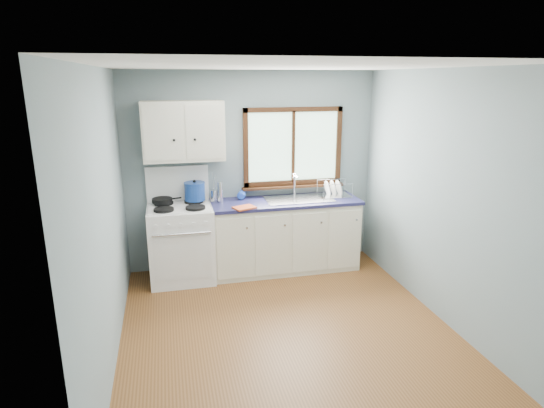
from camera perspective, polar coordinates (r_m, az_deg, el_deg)
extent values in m
cube|color=brown|center=(4.66, 2.00, -15.68)|extent=(3.20, 3.60, 0.02)
cube|color=white|center=(3.98, 2.36, 17.05)|extent=(3.20, 3.60, 0.02)
cube|color=gray|center=(5.86, -2.51, 4.18)|extent=(3.20, 0.02, 2.50)
cube|color=gray|center=(2.56, 13.11, -11.65)|extent=(3.20, 0.02, 2.50)
cube|color=gray|center=(4.05, -20.42, -2.04)|extent=(0.02, 3.60, 2.50)
cube|color=gray|center=(4.82, 20.97, 0.63)|extent=(0.02, 3.60, 2.50)
cube|color=white|center=(5.65, -11.29, -4.89)|extent=(0.76, 0.65, 0.92)
cube|color=white|center=(5.75, -11.77, 2.52)|extent=(0.76, 0.05, 0.44)
cube|color=silver|center=(5.51, -11.55, -0.35)|extent=(0.72, 0.59, 0.01)
cylinder|color=black|center=(5.36, -13.42, -0.70)|extent=(0.23, 0.23, 0.03)
cylinder|color=black|center=(5.36, -9.58, -0.46)|extent=(0.23, 0.23, 0.03)
cylinder|color=black|center=(5.65, -13.44, 0.14)|extent=(0.23, 0.23, 0.03)
cylinder|color=black|center=(5.65, -9.79, 0.36)|extent=(0.23, 0.23, 0.03)
cylinder|color=silver|center=(5.25, -11.28, -3.73)|extent=(0.66, 0.02, 0.02)
cube|color=silver|center=(5.37, -11.12, -6.67)|extent=(0.66, 0.01, 0.55)
cube|color=silver|center=(5.85, 1.59, -4.06)|extent=(1.85, 0.60, 0.88)
cube|color=black|center=(6.02, 1.51, -7.59)|extent=(1.85, 0.54, 0.08)
cube|color=#18183F|center=(5.72, 1.63, 0.28)|extent=(1.89, 0.64, 0.04)
cube|color=silver|center=(5.76, 3.36, 0.61)|extent=(0.84, 0.46, 0.01)
cube|color=silver|center=(5.72, 1.43, -0.21)|extent=(0.36, 0.40, 0.14)
cube|color=silver|center=(5.83, 5.23, 0.03)|extent=(0.36, 0.40, 0.14)
cylinder|color=silver|center=(5.91, 2.83, 2.38)|extent=(0.02, 0.02, 0.28)
cylinder|color=silver|center=(5.82, 3.04, 3.48)|extent=(0.02, 0.16, 0.02)
sphere|color=silver|center=(5.88, 2.85, 3.71)|extent=(0.04, 0.04, 0.04)
cube|color=#9EC6A8|center=(5.91, 2.63, 7.22)|extent=(1.22, 0.01, 0.92)
cube|color=#381E0E|center=(5.84, 2.74, 11.76)|extent=(1.30, 0.05, 0.06)
cube|color=#381E0E|center=(5.98, 2.63, 2.74)|extent=(1.30, 0.05, 0.06)
cube|color=#381E0E|center=(5.76, -3.31, 6.99)|extent=(0.06, 0.05, 1.00)
cube|color=#381E0E|center=(6.09, 8.35, 7.32)|extent=(0.06, 0.05, 1.00)
cube|color=#381E0E|center=(5.89, 2.68, 7.20)|extent=(0.03, 0.05, 0.92)
cube|color=#381E0E|center=(5.96, 2.70, 2.21)|extent=(1.36, 0.10, 0.03)
cube|color=silver|center=(5.51, -11.05, 8.96)|extent=(0.95, 0.32, 0.70)
cube|color=silver|center=(5.34, -13.55, 8.62)|extent=(0.44, 0.01, 0.62)
cube|color=silver|center=(5.36, -8.41, 8.91)|extent=(0.44, 0.01, 0.62)
sphere|color=black|center=(5.33, -12.19, 7.83)|extent=(0.03, 0.03, 0.03)
sphere|color=black|center=(5.34, -9.65, 7.97)|extent=(0.03, 0.03, 0.03)
cylinder|color=black|center=(5.62, -13.62, 0.46)|extent=(0.30, 0.30, 0.05)
cube|color=black|center=(5.67, -11.97, 0.71)|extent=(0.14, 0.07, 0.01)
cylinder|color=navy|center=(5.62, -9.66, 1.54)|extent=(0.28, 0.28, 0.21)
cylinder|color=navy|center=(5.60, -9.71, 2.62)|extent=(0.29, 0.29, 0.01)
sphere|color=black|center=(5.59, -9.72, 2.81)|extent=(0.04, 0.04, 0.04)
cylinder|color=silver|center=(5.69, -7.17, 1.06)|extent=(0.14, 0.14, 0.14)
cylinder|color=silver|center=(5.67, -7.07, 2.56)|extent=(0.01, 0.01, 0.21)
cylinder|color=silver|center=(5.66, -7.46, 2.72)|extent=(0.01, 0.01, 0.25)
cylinder|color=silver|center=(5.64, -7.14, 2.39)|extent=(0.01, 0.01, 0.19)
cylinder|color=silver|center=(5.60, -6.53, 1.48)|extent=(0.07, 0.07, 0.27)
imported|color=blue|center=(5.70, -3.94, 1.79)|extent=(0.13, 0.13, 0.27)
cube|color=#C24E26|center=(5.36, -3.49, -0.45)|extent=(0.29, 0.25, 0.02)
cube|color=silver|center=(5.96, 7.82, 1.05)|extent=(0.41, 0.32, 0.01)
cylinder|color=silver|center=(5.74, 6.51, 1.46)|extent=(0.01, 0.01, 0.19)
cylinder|color=silver|center=(5.87, 10.08, 1.63)|extent=(0.01, 0.01, 0.19)
cylinder|color=silver|center=(6.01, 5.68, 2.12)|extent=(0.01, 0.01, 0.19)
cylinder|color=silver|center=(6.13, 9.11, 2.26)|extent=(0.01, 0.01, 0.19)
cylinder|color=silver|center=(5.78, 8.35, 2.47)|extent=(0.38, 0.02, 0.01)
cylinder|color=silver|center=(6.05, 7.45, 3.08)|extent=(0.38, 0.02, 0.01)
cylinder|color=white|center=(5.90, 6.98, 1.93)|extent=(0.06, 0.21, 0.21)
cylinder|color=white|center=(5.93, 7.68, 1.96)|extent=(0.06, 0.21, 0.21)
cylinder|color=white|center=(5.95, 8.38, 1.99)|extent=(0.06, 0.21, 0.21)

